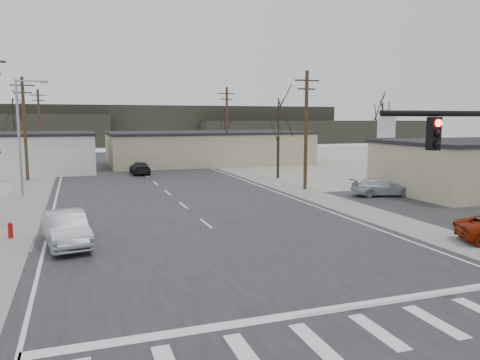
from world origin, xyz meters
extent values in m
plane|color=silver|center=(0.00, 0.00, 0.00)|extent=(140.00, 140.00, 0.00)
cube|color=black|center=(0.00, 15.00, 0.02)|extent=(18.00, 110.00, 0.05)
cube|color=black|center=(0.00, 0.00, 0.02)|extent=(90.00, 10.00, 0.04)
cube|color=gray|center=(-10.60, 20.00, 0.03)|extent=(3.00, 90.00, 0.06)
cube|color=gray|center=(10.60, 20.00, 0.03)|extent=(3.00, 90.00, 0.06)
cube|color=black|center=(3.30, -6.20, 5.60)|extent=(0.32, 0.30, 1.00)
sphere|color=#FF0C05|center=(3.30, -6.37, 5.92)|extent=(0.22, 0.22, 0.22)
cube|color=silver|center=(1.60, -6.20, 5.80)|extent=(0.60, 0.04, 0.60)
cylinder|color=#A50C0C|center=(-10.20, 8.00, 0.35)|extent=(0.24, 0.24, 0.70)
sphere|color=#A50C0C|center=(-10.20, 8.00, 0.75)|extent=(0.24, 0.24, 0.24)
cube|color=#BBAF8F|center=(10.00, 44.00, 2.00)|extent=(26.00, 14.00, 4.00)
cube|color=black|center=(10.00, 44.00, 4.15)|extent=(26.30, 14.30, 0.30)
cube|color=#BBAF8F|center=(24.00, 12.00, 2.00)|extent=(14.00, 10.00, 4.00)
cube|color=black|center=(24.00, 12.00, 4.15)|extent=(14.30, 10.30, 0.30)
cylinder|color=#462F20|center=(-11.50, 32.00, 5.00)|extent=(0.30, 0.30, 10.00)
cube|color=#462F20|center=(-11.50, 32.00, 9.20)|extent=(2.20, 0.12, 0.12)
cube|color=#462F20|center=(-11.50, 32.00, 8.50)|extent=(1.60, 0.12, 0.12)
cylinder|color=#462F20|center=(-11.50, 52.00, 5.00)|extent=(0.30, 0.30, 10.00)
cube|color=#462F20|center=(-11.50, 52.00, 9.20)|extent=(2.20, 0.12, 0.12)
cube|color=#462F20|center=(-11.50, 52.00, 8.50)|extent=(1.60, 0.12, 0.12)
cylinder|color=#462F20|center=(11.50, 18.00, 5.00)|extent=(0.30, 0.30, 10.00)
cube|color=#462F20|center=(11.50, 18.00, 9.20)|extent=(2.20, 0.12, 0.12)
cube|color=#462F20|center=(11.50, 18.00, 8.50)|extent=(1.60, 0.12, 0.12)
cylinder|color=#462F20|center=(11.50, 40.00, 5.00)|extent=(0.30, 0.30, 10.00)
cube|color=#462F20|center=(11.50, 40.00, 9.20)|extent=(2.20, 0.12, 0.12)
cube|color=#462F20|center=(11.50, 40.00, 8.50)|extent=(1.60, 0.12, 0.12)
cylinder|color=gray|center=(-11.00, 22.00, 4.50)|extent=(0.20, 0.20, 9.00)
cylinder|color=gray|center=(-10.00, 22.00, 8.90)|extent=(2.00, 0.12, 0.12)
cube|color=gray|center=(-9.00, 22.00, 8.85)|extent=(0.60, 0.25, 0.18)
cylinder|color=#2B241A|center=(12.50, 26.00, 2.12)|extent=(0.28, 0.28, 4.25)
cylinder|color=#2B241A|center=(12.50, 26.00, 5.95)|extent=(0.14, 0.14, 4.25)
cylinder|color=#2B241A|center=(-14.00, 46.00, 2.25)|extent=(0.28, 0.28, 4.50)
cylinder|color=#2B241A|center=(-14.00, 46.00, 6.30)|extent=(0.14, 0.14, 4.50)
cylinder|color=#2B241A|center=(15.00, 52.00, 2.00)|extent=(0.28, 0.28, 4.00)
cylinder|color=#2B241A|center=(15.00, 52.00, 5.60)|extent=(0.14, 0.14, 4.00)
cylinder|color=#2B241A|center=(22.00, 22.00, 2.00)|extent=(0.28, 0.28, 4.00)
cylinder|color=#2B241A|center=(22.00, 22.00, 5.60)|extent=(0.14, 0.14, 4.00)
cube|color=#333026|center=(15.00, 96.00, 4.50)|extent=(80.00, 18.00, 9.00)
cube|color=#333026|center=(50.00, 90.00, 2.75)|extent=(60.00, 18.00, 5.50)
imported|color=gray|center=(-7.50, 5.62, 0.86)|extent=(2.46, 5.17, 1.64)
imported|color=black|center=(-0.46, 33.74, 0.71)|extent=(1.92, 4.61, 1.33)
imported|color=black|center=(-0.26, 62.48, 0.78)|extent=(2.30, 4.51, 1.47)
imported|color=#ACB3B7|center=(15.59, 13.00, 0.71)|extent=(4.95, 2.77, 1.35)
camera|label=1|loc=(-6.86, -17.59, 6.05)|focal=35.00mm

